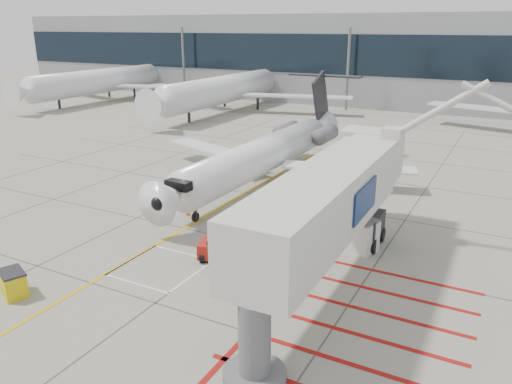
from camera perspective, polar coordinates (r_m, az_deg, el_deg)
The scene contains 13 objects.
ground_plane at distance 27.00m, azimuth -6.06°, elevation -8.63°, with size 260.00×260.00×0.00m, color gray.
regional_jet at distance 37.68m, azimuth -0.90°, elevation 5.74°, with size 23.84×30.06×7.88m, color white, non-canonical shape.
jet_bridge at distance 23.08m, azimuth 7.84°, elevation -2.49°, with size 9.64×20.36×8.14m, color silver, non-canonical shape.
pushback_tug at distance 27.60m, azimuth -4.22°, elevation -6.47°, with size 2.20×1.37×1.28m, color #A81C10, non-canonical shape.
spill_bin at distance 26.73m, azimuth -26.01°, elevation -9.34°, with size 1.46×0.97×1.26m, color #D5BA0B, non-canonical shape.
baggage_cart at distance 30.33m, azimuth -0.42°, elevation -4.10°, with size 1.93×1.22×1.22m, color #59585D, non-canonical shape.
ground_power_unit at distance 29.22m, azimuth 11.26°, elevation -4.64°, with size 2.42×1.41×1.92m, color silver, non-canonical shape.
cone_nose at distance 34.24m, azimuth -7.82°, elevation -2.26°, with size 0.33×0.33×0.46m, color #DD5B0B.
cone_side at distance 32.13m, azimuth -1.54°, elevation -3.49°, with size 0.34×0.34×0.48m, color orange.
terminal_building at distance 89.99m, azimuth 26.36°, elevation 13.32°, with size 180.00×28.00×14.00m, color gray.
terminal_glass_band at distance 75.92m, azimuth 25.94°, elevation 13.51°, with size 180.00×0.10×6.00m, color black.
bg_aircraft_a at distance 91.33m, azimuth -16.23°, elevation 13.84°, with size 35.61×39.57×11.87m, color silver, non-canonical shape.
bg_aircraft_b at distance 76.57m, azimuth -2.54°, elevation 13.77°, with size 35.68×39.64×11.89m, color silver, non-canonical shape.
Camera 1 is at (13.70, -19.76, 12.28)m, focal length 35.00 mm.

